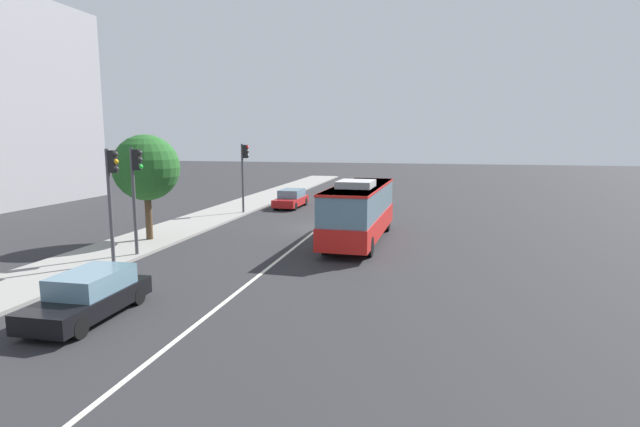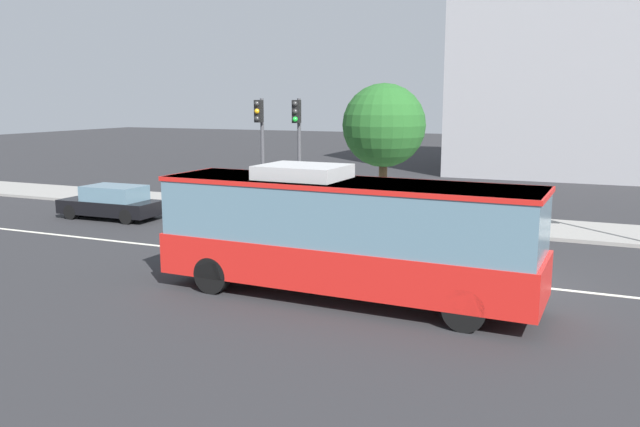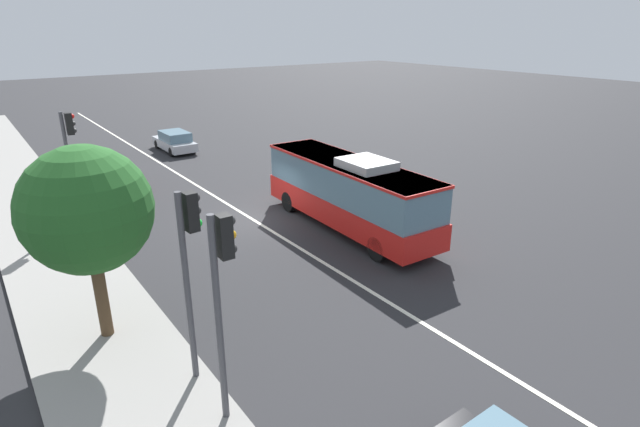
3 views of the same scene
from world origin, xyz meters
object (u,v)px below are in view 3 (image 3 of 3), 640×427
at_px(traffic_light_near_corner, 222,285).
at_px(street_tree_kerbside_left, 87,210).
at_px(traffic_light_far_corner, 70,148).
at_px(transit_bus, 349,190).
at_px(traffic_light_mid_block, 190,255).
at_px(sedan_red, 109,179).
at_px(sedan_silver, 175,141).

xyz_separation_m(traffic_light_near_corner, street_tree_kerbside_left, (5.13, 1.53, 0.48)).
relative_size(traffic_light_far_corner, street_tree_kerbside_left, 0.89).
height_order(traffic_light_near_corner, traffic_light_far_corner, same).
xyz_separation_m(transit_bus, traffic_light_mid_block, (-5.94, 9.72, 1.75)).
bearing_deg(sedan_red, sedan_silver, 138.71).
bearing_deg(traffic_light_mid_block, sedan_silver, 67.58).
height_order(sedan_silver, traffic_light_near_corner, traffic_light_near_corner).
distance_m(sedan_silver, street_tree_kerbside_left, 24.25).
bearing_deg(traffic_light_near_corner, sedan_red, 84.01).
xyz_separation_m(transit_bus, sedan_red, (12.03, 7.40, -1.09)).
xyz_separation_m(sedan_red, street_tree_kerbside_left, (-14.63, 3.85, 3.32)).
bearing_deg(sedan_silver, traffic_light_near_corner, 162.03).
relative_size(sedan_silver, traffic_light_far_corner, 0.87).
height_order(traffic_light_mid_block, traffic_light_far_corner, same).
bearing_deg(traffic_light_mid_block, street_tree_kerbside_left, 111.54).
xyz_separation_m(traffic_light_far_corner, street_tree_kerbside_left, (-10.39, 1.52, 0.48)).
xyz_separation_m(traffic_light_mid_block, traffic_light_far_corner, (13.73, 0.01, 0.00)).
bearing_deg(sedan_silver, street_tree_kerbside_left, 154.74).
relative_size(sedan_silver, street_tree_kerbside_left, 0.77).
relative_size(traffic_light_mid_block, street_tree_kerbside_left, 0.89).
bearing_deg(traffic_light_mid_block, traffic_light_far_corner, 86.94).
height_order(transit_bus, sedan_red, transit_bus).
distance_m(sedan_red, traffic_light_near_corner, 20.11).
xyz_separation_m(traffic_light_near_corner, traffic_light_mid_block, (1.80, -0.00, 0.00)).
relative_size(transit_bus, traffic_light_near_corner, 1.94).
relative_size(transit_bus, traffic_light_mid_block, 1.94).
bearing_deg(sedan_silver, traffic_light_mid_block, 160.82).
xyz_separation_m(traffic_light_mid_block, street_tree_kerbside_left, (3.33, 1.53, 0.48)).
bearing_deg(street_tree_kerbside_left, traffic_light_far_corner, -8.32).
xyz_separation_m(transit_bus, sedan_silver, (19.10, 0.94, -1.09)).
bearing_deg(traffic_light_far_corner, traffic_light_near_corner, -87.13).
bearing_deg(sedan_red, traffic_light_far_corner, -27.68).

